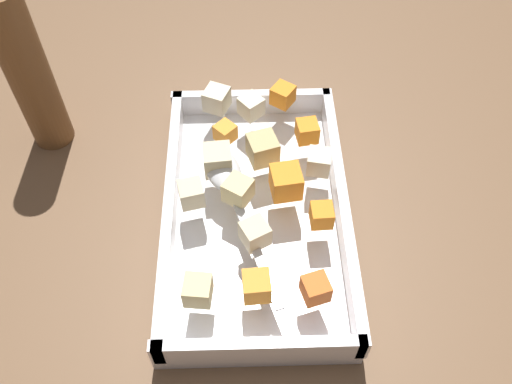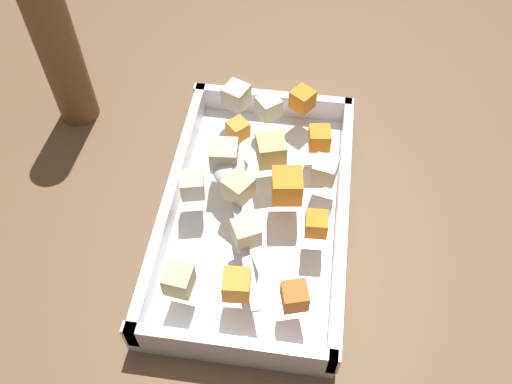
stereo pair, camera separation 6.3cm
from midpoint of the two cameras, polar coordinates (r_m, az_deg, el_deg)
name	(u,v)px [view 1 (the left image)]	position (r m, az deg, el deg)	size (l,w,h in m)	color
ground_plane	(253,210)	(0.69, -2.88, -2.02)	(4.00, 4.00, 0.00)	brown
baking_dish	(256,214)	(0.67, -2.70, -2.48)	(0.36, 0.21, 0.05)	silver
carrot_chunk_heap_top	(225,132)	(0.69, -5.80, 5.95)	(0.02, 0.02, 0.02)	orange
carrot_chunk_near_right	(286,182)	(0.63, 0.25, 0.85)	(0.03, 0.03, 0.03)	orange
carrot_chunk_back_center	(307,131)	(0.69, 2.66, 6.11)	(0.03, 0.03, 0.03)	orange
carrot_chunk_center	(261,286)	(0.56, -2.75, -9.86)	(0.03, 0.03, 0.03)	orange
carrot_chunk_rim_edge	(283,95)	(0.73, 0.28, 9.78)	(0.03, 0.03, 0.03)	orange
carrot_chunk_corner_ne	(316,289)	(0.56, 2.92, -10.12)	(0.03, 0.03, 0.03)	orange
carrot_chunk_under_handle	(322,215)	(0.61, 3.84, -2.59)	(0.02, 0.02, 0.02)	orange
potato_chunk_front_center	(238,190)	(0.63, -4.73, -0.02)	(0.03, 0.03, 0.03)	#E0CC89
potato_chunk_corner_sw	(198,290)	(0.57, -9.22, -10.17)	(0.03, 0.03, 0.03)	#E0CC89
potato_chunk_corner_nw	(263,149)	(0.66, -2.03, 4.27)	(0.03, 0.03, 0.03)	tan
potato_chunk_near_left	(217,99)	(0.73, -6.56, 9.31)	(0.03, 0.03, 0.03)	beige
potato_chunk_far_left	(217,160)	(0.66, -6.73, 3.10)	(0.03, 0.03, 0.03)	beige
potato_chunk_far_right	(319,162)	(0.65, 3.77, 2.94)	(0.03, 0.03, 0.03)	beige
potato_chunk_heap_side	(256,233)	(0.60, -3.01, -4.47)	(0.03, 0.03, 0.03)	beige
potato_chunk_mid_right	(253,106)	(0.72, -2.85, 8.63)	(0.03, 0.03, 0.03)	beige
potato_chunk_mid_left	(191,194)	(0.63, -9.50, -0.36)	(0.03, 0.03, 0.03)	beige
serving_spoon	(227,180)	(0.65, -5.82, 1.09)	(0.21, 0.09, 0.02)	silver
pepper_mill	(28,71)	(0.75, -24.70, 11.09)	(0.05, 0.05, 0.25)	brown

